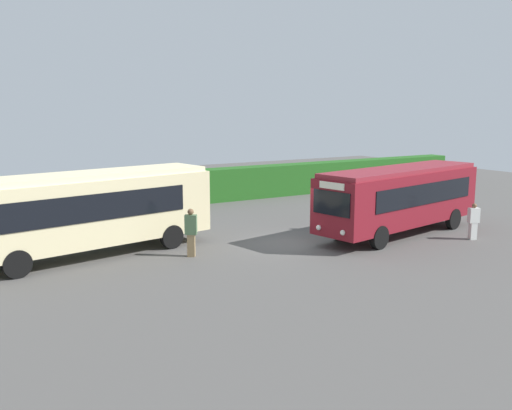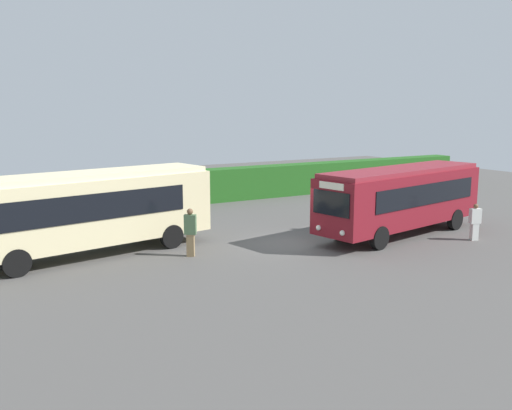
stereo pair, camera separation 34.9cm
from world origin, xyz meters
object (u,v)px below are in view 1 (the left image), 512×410
at_px(person_right, 473,221).
at_px(person_center, 334,211).
at_px(bus_maroon, 400,196).
at_px(person_left, 191,231).
at_px(bus_cream, 87,209).

bearing_deg(person_right, person_center, 59.93).
xyz_separation_m(bus_maroon, person_center, (-2.04, 2.19, -0.87)).
xyz_separation_m(person_left, person_center, (7.84, 0.87, -0.09)).
relative_size(person_center, person_right, 1.08).
height_order(bus_cream, person_center, bus_cream).
height_order(person_center, person_right, person_center).
distance_m(bus_cream, person_center, 11.39).
relative_size(bus_maroon, person_center, 5.56).
distance_m(bus_maroon, person_right, 3.35).
xyz_separation_m(person_center, person_right, (4.14, -4.63, -0.08)).
xyz_separation_m(bus_cream, person_right, (15.42, -5.88, -1.05)).
bearing_deg(person_left, bus_maroon, 116.08).
xyz_separation_m(bus_maroon, person_right, (2.11, -2.43, -0.94)).
bearing_deg(bus_cream, person_left, -42.01).
bearing_deg(bus_cream, person_right, -31.20).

